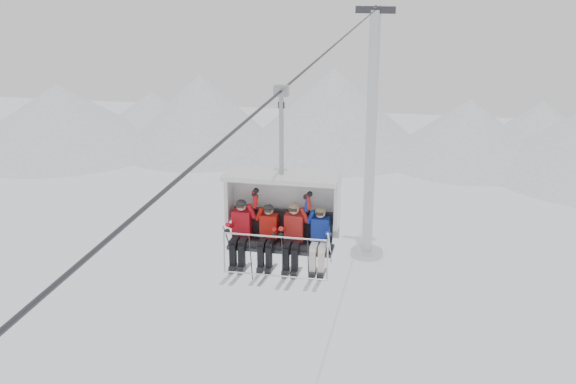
% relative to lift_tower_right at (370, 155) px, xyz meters
% --- Properties ---
extents(ridgeline, '(72.00, 21.00, 7.00)m').
position_rel_lift_tower_right_xyz_m(ridgeline, '(-1.58, 20.05, -2.94)').
color(ridgeline, white).
rests_on(ridgeline, ground).
extents(lift_tower_right, '(2.00, 1.80, 13.48)m').
position_rel_lift_tower_right_xyz_m(lift_tower_right, '(0.00, 0.00, 0.00)').
color(lift_tower_right, silver).
rests_on(lift_tower_right, ground).
extents(haul_cable, '(0.06, 50.00, 0.06)m').
position_rel_lift_tower_right_xyz_m(haul_cable, '(0.00, -22.00, 7.52)').
color(haul_cable, '#303035').
rests_on(haul_cable, lift_tower_left).
extents(chairlift_carrier, '(2.46, 1.17, 3.98)m').
position_rel_lift_tower_right_xyz_m(chairlift_carrier, '(0.00, -22.57, 4.91)').
color(chairlift_carrier, black).
rests_on(chairlift_carrier, haul_cable).
extents(skier_far_left, '(0.41, 1.69, 1.63)m').
position_rel_lift_tower_right_xyz_m(skier_far_left, '(-0.88, -22.88, 4.43)').
color(skier_far_left, red).
rests_on(skier_far_left, chairlift_carrier).
extents(skier_center_left, '(0.38, 1.69, 1.53)m').
position_rel_lift_tower_right_xyz_m(skier_center_left, '(-0.27, -22.89, 4.40)').
color(skier_center_left, red).
rests_on(skier_center_left, chairlift_carrier).
extents(skier_center_right, '(0.41, 1.69, 1.63)m').
position_rel_lift_tower_right_xyz_m(skier_center_right, '(0.29, -22.88, 4.43)').
color(skier_center_right, red).
rests_on(skier_center_right, chairlift_carrier).
extents(skier_far_right, '(0.38, 1.69, 1.54)m').
position_rel_lift_tower_right_xyz_m(skier_far_right, '(0.87, -22.89, 4.41)').
color(skier_far_right, '#132C9A').
rests_on(skier_far_right, chairlift_carrier).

